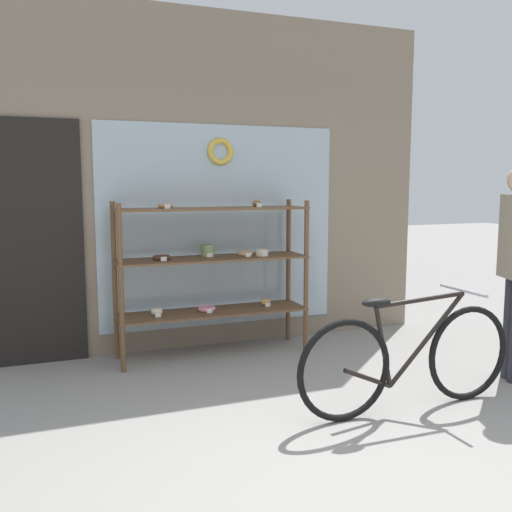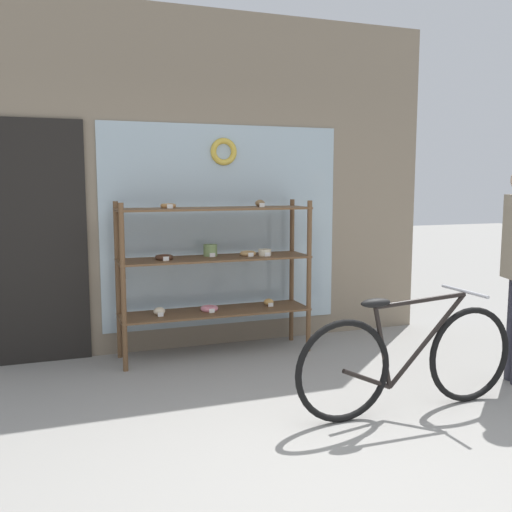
{
  "view_description": "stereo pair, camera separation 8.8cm",
  "coord_description": "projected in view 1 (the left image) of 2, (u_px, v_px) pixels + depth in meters",
  "views": [
    {
      "loc": [
        -1.44,
        -2.51,
        1.56
      ],
      "look_at": [
        0.01,
        1.23,
        1.04
      ],
      "focal_mm": 40.0,
      "sensor_mm": 36.0,
      "label": 1
    },
    {
      "loc": [
        -1.35,
        -2.54,
        1.56
      ],
      "look_at": [
        0.01,
        1.23,
        1.04
      ],
      "focal_mm": 40.0,
      "sensor_mm": 36.0,
      "label": 2
    }
  ],
  "objects": [
    {
      "name": "ground_plane",
      "position": [
        337.0,
        478.0,
        3.04
      ],
      "size": [
        30.0,
        30.0,
        0.0
      ],
      "primitive_type": "plane",
      "color": "gray"
    },
    {
      "name": "display_case",
      "position": [
        212.0,
        264.0,
        5.12
      ],
      "size": [
        1.72,
        0.44,
        1.41
      ],
      "color": "brown",
      "rests_on": "ground_plane"
    },
    {
      "name": "storefront_facade",
      "position": [
        193.0,
        186.0,
        5.33
      ],
      "size": [
        4.69,
        0.13,
        3.14
      ],
      "color": "gray",
      "rests_on": "ground_plane"
    },
    {
      "name": "bicycle",
      "position": [
        409.0,
        358.0,
        3.9
      ],
      "size": [
        1.71,
        0.46,
        0.82
      ],
      "rotation": [
        0.0,
        0.0,
        0.01
      ],
      "color": "black",
      "rests_on": "ground_plane"
    }
  ]
}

